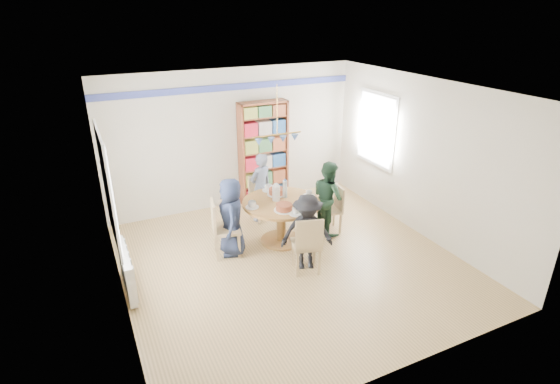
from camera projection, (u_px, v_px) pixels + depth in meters
ground at (291, 262)px, 6.92m from camera, size 5.00×5.00×0.00m
room_shell at (252, 149)px, 6.88m from camera, size 5.00×5.00×5.00m
radiator at (127, 270)px, 6.07m from camera, size 0.12×1.00×0.60m
dining_table at (281, 212)px, 7.30m from camera, size 1.30×1.30×0.75m
chair_left at (221, 226)px, 6.91m from camera, size 0.50×0.50×0.95m
chair_right at (334, 207)px, 7.72m from camera, size 0.43×0.43×0.84m
chair_far at (260, 195)px, 8.18m from camera, size 0.41×0.41×0.84m
chair_near at (308, 243)px, 6.45m from camera, size 0.51×0.51×0.93m
person_left at (231, 217)px, 6.92m from camera, size 0.56×0.72×1.30m
person_right at (328, 197)px, 7.61m from camera, size 0.50×0.64×1.32m
person_far at (261, 187)px, 8.03m from camera, size 0.55×0.44×1.31m
person_near at (307, 232)px, 6.55m from camera, size 0.90×0.70×1.22m
bookshelf at (263, 154)px, 8.68m from camera, size 0.98×0.29×2.06m
tableware at (279, 197)px, 7.21m from camera, size 1.26×1.26×0.33m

